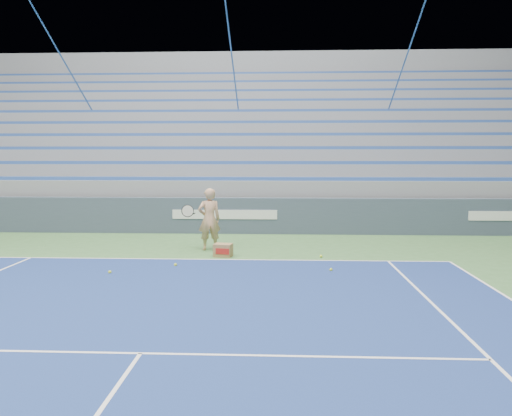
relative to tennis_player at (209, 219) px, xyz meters
The scene contains 8 objects.
sponsor_barrier 2.78m from the tennis_player, 87.68° to the left, with size 30.00×0.32×1.10m.
bleachers 8.63m from the tennis_player, 89.27° to the left, with size 31.00×9.15×7.30m.
tennis_player is the anchor object (origin of this frame).
ball_box 1.13m from the tennis_player, 61.82° to the right, with size 0.46×0.39×0.31m.
tennis_ball_0 2.11m from the tennis_player, 103.66° to the right, with size 0.07×0.07×0.07m, color #DEF031.
tennis_ball_1 3.22m from the tennis_player, 121.84° to the right, with size 0.07×0.07×0.07m, color #DEF031.
tennis_ball_2 3.70m from the tennis_player, 38.31° to the right, with size 0.07×0.07×0.07m, color #DEF031.
tennis_ball_3 2.98m from the tennis_player, 17.01° to the right, with size 0.07×0.07×0.07m, color #DEF031.
Camera 1 is at (1.65, 0.72, 2.36)m, focal length 35.00 mm.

